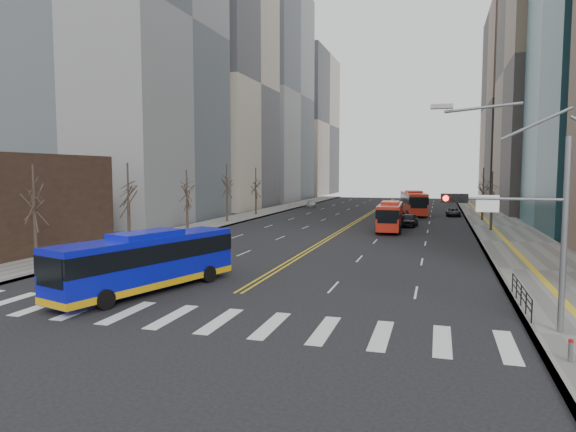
{
  "coord_description": "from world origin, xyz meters",
  "views": [
    {
      "loc": [
        10.36,
        -20.48,
        6.62
      ],
      "look_at": [
        0.97,
        11.45,
        3.72
      ],
      "focal_mm": 32.0,
      "sensor_mm": 36.0,
      "label": 1
    }
  ],
  "objects": [
    {
      "name": "red_bus_far",
      "position": [
        6.73,
        59.3,
        2.06
      ],
      "size": [
        4.7,
        12.06,
        3.72
      ],
      "color": "red",
      "rests_on": "ground"
    },
    {
      "name": "sidewalk_left",
      "position": [
        -16.5,
        45.0,
        0.07
      ],
      "size": [
        5.0,
        130.0,
        0.15
      ],
      "primitive_type": "cube",
      "color": "slate",
      "rests_on": "ground"
    },
    {
      "name": "car_silver",
      "position": [
        -12.2,
        71.08,
        0.59
      ],
      "size": [
        2.25,
        4.29,
        1.19
      ],
      "primitive_type": "imported",
      "rotation": [
        0.0,
        0.0,
        0.15
      ],
      "color": "#A6A6AB",
      "rests_on": "ground"
    },
    {
      "name": "car_dark_mid",
      "position": [
        6.99,
        42.59,
        0.79
      ],
      "size": [
        2.24,
        4.76,
        1.57
      ],
      "primitive_type": "imported",
      "rotation": [
        0.0,
        0.0,
        -0.08
      ],
      "color": "black",
      "rests_on": "ground"
    },
    {
      "name": "signal_mast",
      "position": [
        13.77,
        2.0,
        4.86
      ],
      "size": [
        5.37,
        0.37,
        9.39
      ],
      "color": "slate",
      "rests_on": "ground"
    },
    {
      "name": "office_towers",
      "position": [
        0.12,
        68.51,
        23.92
      ],
      "size": [
        83.0,
        134.0,
        58.0
      ],
      "color": "gray",
      "rests_on": "ground"
    },
    {
      "name": "centerline",
      "position": [
        0.0,
        55.0,
        0.01
      ],
      "size": [
        0.55,
        100.0,
        0.01
      ],
      "color": "gold",
      "rests_on": "ground"
    },
    {
      "name": "car_white",
      "position": [
        -8.63,
        15.71,
        0.71
      ],
      "size": [
        2.25,
        4.48,
        1.41
      ],
      "primitive_type": "imported",
      "rotation": [
        0.0,
        0.0,
        0.18
      ],
      "color": "silver",
      "rests_on": "ground"
    },
    {
      "name": "red_bus_near",
      "position": [
        5.22,
        37.53,
        1.83
      ],
      "size": [
        2.86,
        10.36,
        3.29
      ],
      "color": "red",
      "rests_on": "ground"
    },
    {
      "name": "crosswalk",
      "position": [
        0.0,
        0.0,
        0.01
      ],
      "size": [
        26.7,
        4.0,
        0.01
      ],
      "color": "silver",
      "rests_on": "ground"
    },
    {
      "name": "car_dark_far",
      "position": [
        12.5,
        58.9,
        0.6
      ],
      "size": [
        2.11,
        4.37,
        1.2
      ],
      "primitive_type": "imported",
      "rotation": [
        0.0,
        0.0,
        0.03
      ],
      "color": "black",
      "rests_on": "ground"
    },
    {
      "name": "sidewalk_right",
      "position": [
        17.5,
        45.0,
        0.07
      ],
      "size": [
        7.0,
        130.0,
        0.15
      ],
      "primitive_type": "cube",
      "color": "slate",
      "rests_on": "ground"
    },
    {
      "name": "blue_bus",
      "position": [
        -4.91,
        4.0,
        1.76
      ],
      "size": [
        5.66,
        11.68,
        3.35
      ],
      "color": "#0C12B8",
      "rests_on": "ground"
    },
    {
      "name": "pedestrian_railing",
      "position": [
        14.3,
        6.0,
        0.82
      ],
      "size": [
        0.06,
        6.06,
        1.02
      ],
      "color": "black",
      "rests_on": "sidewalk_right"
    },
    {
      "name": "ground",
      "position": [
        0.0,
        0.0,
        0.0
      ],
      "size": [
        220.0,
        220.0,
        0.0
      ],
      "primitive_type": "plane",
      "color": "black"
    },
    {
      "name": "street_trees",
      "position": [
        -7.18,
        34.55,
        4.87
      ],
      "size": [
        35.2,
        47.2,
        7.6
      ],
      "color": "#2E241C",
      "rests_on": "ground"
    }
  ]
}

